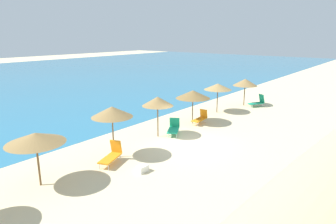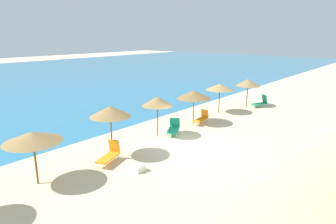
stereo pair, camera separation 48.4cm
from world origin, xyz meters
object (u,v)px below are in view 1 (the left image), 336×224
lounge_chair_2 (112,155)px  lounge_chair_3 (174,128)px  beach_umbrella_6 (245,82)px  lounge_chair_0 (200,118)px  beach_umbrella_3 (158,101)px  cooler_box (142,169)px  beach_umbrella_5 (218,87)px  beach_umbrella_4 (193,94)px  beach_umbrella_2 (112,112)px  beach_umbrella_1 (35,138)px  lounge_chair_1 (258,102)px

lounge_chair_2 → lounge_chair_3: bearing=-106.8°
beach_umbrella_6 → lounge_chair_0: 7.80m
beach_umbrella_3 → cooler_box: bearing=-148.1°
beach_umbrella_5 → cooler_box: beach_umbrella_5 is taller
beach_umbrella_5 → beach_umbrella_3: bearing=-179.3°
beach_umbrella_4 → lounge_chair_0: size_ratio=1.65×
beach_umbrella_5 → beach_umbrella_2: bearing=-177.9°
beach_umbrella_3 → beach_umbrella_4: beach_umbrella_3 is taller
lounge_chair_3 → beach_umbrella_1: bearing=57.8°
beach_umbrella_3 → beach_umbrella_6: bearing=-2.8°
beach_umbrella_2 → beach_umbrella_5: (12.00, 0.44, -0.32)m
cooler_box → beach_umbrella_6: bearing=7.7°
beach_umbrella_2 → beach_umbrella_3: size_ratio=1.07×
lounge_chair_0 → cooler_box: lounge_chair_0 is taller
beach_umbrella_5 → beach_umbrella_1: bearing=-179.0°
beach_umbrella_3 → lounge_chair_1: bearing=-8.4°
beach_umbrella_2 → lounge_chair_2: bearing=-139.1°
beach_umbrella_6 → lounge_chair_3: size_ratio=1.50×
beach_umbrella_6 → lounge_chair_1: 2.13m
beach_umbrella_3 → cooler_box: (-4.47, -2.78, -2.18)m
beach_umbrella_3 → lounge_chair_1: beach_umbrella_3 is taller
beach_umbrella_1 → lounge_chair_1: bearing=-4.6°
lounge_chair_0 → lounge_chair_2: 8.90m
beach_umbrella_3 → lounge_chair_2: beach_umbrella_3 is taller
beach_umbrella_1 → lounge_chair_3: beach_umbrella_1 is taller
beach_umbrella_3 → beach_umbrella_5: (7.92, 0.10, -0.13)m
beach_umbrella_4 → lounge_chair_3: size_ratio=1.51×
beach_umbrella_1 → beach_umbrella_5: 16.13m
beach_umbrella_5 → lounge_chair_0: size_ratio=1.63×
beach_umbrella_1 → beach_umbrella_6: (20.03, -0.41, -0.01)m
beach_umbrella_2 → lounge_chair_0: bearing=-1.7°
beach_umbrella_5 → lounge_chair_2: 12.76m
beach_umbrella_1 → beach_umbrella_3: size_ratio=0.94×
beach_umbrella_2 → lounge_chair_1: 16.40m
lounge_chair_1 → cooler_box: bearing=121.2°
beach_umbrella_2 → lounge_chair_3: bearing=-1.9°
beach_umbrella_5 → beach_umbrella_6: bearing=-9.9°
beach_umbrella_5 → lounge_chair_2: bearing=-175.7°
beach_umbrella_2 → lounge_chair_1: size_ratio=1.79×
beach_umbrella_2 → lounge_chair_3: (5.11, -0.17, -2.11)m
beach_umbrella_1 → cooler_box: bearing=-34.9°
beach_umbrella_4 → beach_umbrella_5: 4.05m
beach_umbrella_3 → cooler_box: size_ratio=4.74×
beach_umbrella_3 → lounge_chair_1: (12.12, -1.79, -1.89)m
lounge_chair_2 → beach_umbrella_4: bearing=-105.2°
lounge_chair_1 → beach_umbrella_2: bearing=112.6°
beach_umbrella_2 → beach_umbrella_4: (7.96, 0.24, -0.33)m
beach_umbrella_5 → lounge_chair_0: beach_umbrella_5 is taller
lounge_chair_0 → beach_umbrella_4: bearing=31.8°
lounge_chair_0 → lounge_chair_1: bearing=-102.0°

